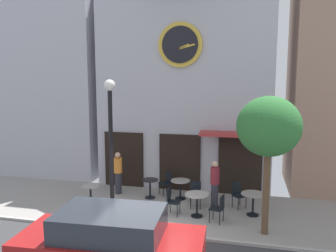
# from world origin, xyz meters

# --- Properties ---
(ground_plane) EXTENTS (27.59, 9.45, 0.13)m
(ground_plane) POSITION_xyz_m (0.00, -0.45, -0.02)
(ground_plane) COLOR gray
(clock_building) EXTENTS (7.21, 3.60, 10.36)m
(clock_building) POSITION_xyz_m (0.19, 5.41, 5.35)
(clock_building) COLOR #B2B2BC
(clock_building) RESTS_ON ground_plane
(neighbor_building_left) EXTENTS (6.22, 3.17, 15.22)m
(neighbor_building_left) POSITION_xyz_m (-6.90, 5.85, 7.61)
(neighbor_building_left) COLOR #B2B2BC
(neighbor_building_left) RESTS_ON ground_plane
(street_lamp) EXTENTS (0.36, 0.36, 4.52)m
(street_lamp) POSITION_xyz_m (-1.44, 1.01, 2.29)
(street_lamp) COLOR black
(street_lamp) RESTS_ON ground_plane
(street_tree) EXTENTS (1.82, 1.64, 4.07)m
(street_tree) POSITION_xyz_m (3.41, 0.87, 3.17)
(street_tree) COLOR brown
(street_tree) RESTS_ON ground_plane
(cafe_table_rightmost) EXTENTS (0.64, 0.64, 0.75)m
(cafe_table_rightmost) POSITION_xyz_m (-2.58, 1.74, 0.50)
(cafe_table_rightmost) COLOR black
(cafe_table_rightmost) RESTS_ON ground_plane
(cafe_table_leftmost) EXTENTS (0.63, 0.63, 0.73)m
(cafe_table_leftmost) POSITION_xyz_m (-0.73, 3.00, 0.49)
(cafe_table_leftmost) COLOR black
(cafe_table_leftmost) RESTS_ON ground_plane
(cafe_table_center) EXTENTS (0.73, 0.73, 0.73)m
(cafe_table_center) POSITION_xyz_m (0.42, 3.16, 0.53)
(cafe_table_center) COLOR black
(cafe_table_center) RESTS_ON ground_plane
(cafe_table_center_right) EXTENTS (0.80, 0.80, 0.77)m
(cafe_table_center_right) POSITION_xyz_m (1.28, 1.66, 0.58)
(cafe_table_center_right) COLOR black
(cafe_table_center_right) RESTS_ON ground_plane
(cafe_table_near_curb) EXTENTS (0.80, 0.80, 0.76)m
(cafe_table_near_curb) POSITION_xyz_m (3.09, 2.18, 0.56)
(cafe_table_near_curb) COLOR black
(cafe_table_near_curb) RESTS_ON ground_plane
(cafe_chair_mid_row) EXTENTS (0.49, 0.49, 0.90)m
(cafe_chair_mid_row) POSITION_xyz_m (2.03, 1.32, 0.53)
(cafe_chair_mid_row) COLOR black
(cafe_chair_mid_row) RESTS_ON ground_plane
(cafe_chair_by_entrance) EXTENTS (0.56, 0.56, 0.90)m
(cafe_chair_by_entrance) POSITION_xyz_m (2.57, 2.81, 0.53)
(cafe_chair_by_entrance) COLOR black
(cafe_chair_by_entrance) RESTS_ON ground_plane
(cafe_chair_curbside) EXTENTS (0.45, 0.45, 0.90)m
(cafe_chair_curbside) POSITION_xyz_m (1.10, 2.50, 0.53)
(cafe_chair_curbside) COLOR black
(cafe_chair_curbside) RESTS_ON ground_plane
(cafe_chair_right_end) EXTENTS (0.57, 0.57, 0.90)m
(cafe_chair_right_end) POSITION_xyz_m (-0.21, 3.60, 0.53)
(cafe_chair_right_end) COLOR black
(cafe_chair_right_end) RESTS_ON ground_plane
(cafe_chair_near_tree) EXTENTS (0.42, 0.42, 0.90)m
(cafe_chair_near_tree) POSITION_xyz_m (0.42, 1.60, 0.53)
(cafe_chair_near_tree) COLOR black
(cafe_chair_near_tree) RESTS_ON ground_plane
(pedestrian_orange) EXTENTS (0.34, 0.34, 1.67)m
(pedestrian_orange) POSITION_xyz_m (-2.10, 3.21, 0.86)
(pedestrian_orange) COLOR #2D2D38
(pedestrian_orange) RESTS_ON ground_plane
(pedestrian_maroon) EXTENTS (0.45, 0.45, 1.67)m
(pedestrian_maroon) POSITION_xyz_m (1.76, 2.65, 0.86)
(pedestrian_maroon) COLOR #2D2D38
(pedestrian_maroon) RESTS_ON ground_plane
(parked_car_red) EXTENTS (4.39, 2.20, 1.55)m
(parked_car_red) POSITION_xyz_m (-0.18, -2.14, 0.76)
(parked_car_red) COLOR maroon
(parked_car_red) RESTS_ON ground_plane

